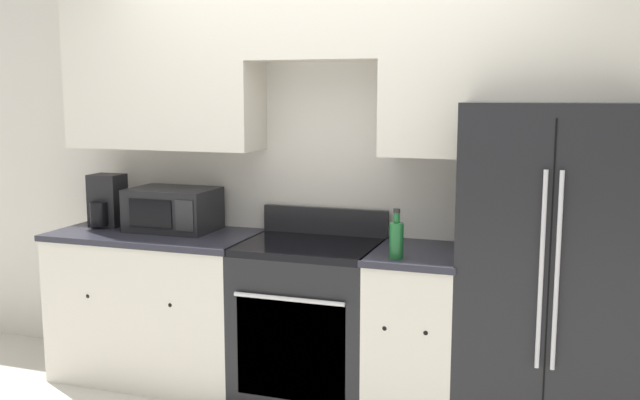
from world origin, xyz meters
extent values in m
cube|color=beige|center=(0.00, 0.66, 1.30)|extent=(8.00, 0.06, 2.60)
cube|color=beige|center=(-1.06, 0.46, 1.89)|extent=(1.22, 0.33, 0.94)
cube|color=beige|center=(-0.06, 0.46, 2.15)|extent=(0.77, 0.33, 0.42)
cube|color=beige|center=(1.00, 0.46, 1.89)|extent=(1.35, 0.33, 0.94)
cube|color=beige|center=(-1.06, 0.31, 0.44)|extent=(1.22, 0.62, 0.88)
cube|color=#23232D|center=(-1.06, 0.31, 0.90)|extent=(1.25, 0.64, 0.03)
sphere|color=black|center=(-1.34, 0.00, 0.57)|extent=(0.03, 0.03, 0.03)
sphere|color=black|center=(-0.79, 0.00, 0.57)|extent=(0.03, 0.03, 0.03)
cube|color=beige|center=(0.56, 0.31, 0.44)|extent=(0.47, 0.62, 0.88)
cube|color=#23232D|center=(0.56, 0.31, 0.90)|extent=(0.49, 0.64, 0.03)
sphere|color=black|center=(0.45, 0.00, 0.57)|extent=(0.03, 0.03, 0.03)
sphere|color=black|center=(0.66, 0.00, 0.57)|extent=(0.03, 0.03, 0.03)
cube|color=black|center=(-0.06, 0.31, 0.44)|extent=(0.77, 0.62, 0.88)
cube|color=black|center=(-0.06, 0.01, 0.39)|extent=(0.62, 0.01, 0.56)
cube|color=black|center=(-0.06, 0.31, 0.90)|extent=(0.77, 0.62, 0.04)
cube|color=black|center=(-0.06, 0.59, 1.00)|extent=(0.77, 0.04, 0.16)
cylinder|color=silver|center=(-0.06, -0.02, 0.68)|extent=(0.62, 0.02, 0.02)
cube|color=black|center=(1.23, 0.37, 0.86)|extent=(0.88, 0.74, 1.71)
cube|color=black|center=(1.23, 0.00, 0.86)|extent=(0.01, 0.01, 1.58)
cylinder|color=#B7B7BC|center=(1.20, -0.02, 0.94)|extent=(0.02, 0.02, 0.94)
cylinder|color=#B7B7BC|center=(1.27, -0.02, 0.94)|extent=(0.02, 0.02, 0.94)
cube|color=black|center=(-0.99, 0.41, 1.05)|extent=(0.52, 0.36, 0.26)
cube|color=black|center=(-1.03, 0.22, 1.05)|extent=(0.29, 0.01, 0.17)
cube|color=#262628|center=(-0.81, 0.22, 1.05)|extent=(0.11, 0.01, 0.18)
cylinder|color=#195928|center=(0.48, 0.12, 1.01)|extent=(0.07, 0.07, 0.18)
cylinder|color=#195928|center=(0.48, 0.12, 1.13)|extent=(0.03, 0.03, 0.05)
cylinder|color=black|center=(0.48, 0.12, 1.16)|extent=(0.04, 0.04, 0.02)
cube|color=black|center=(-1.46, 0.41, 1.08)|extent=(0.20, 0.16, 0.33)
cylinder|color=black|center=(-1.46, 0.31, 1.01)|extent=(0.11, 0.11, 0.15)
camera|label=1|loc=(1.26, -3.39, 1.76)|focal=40.00mm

